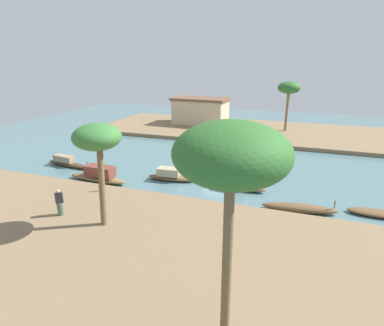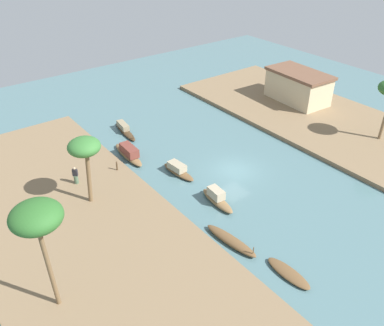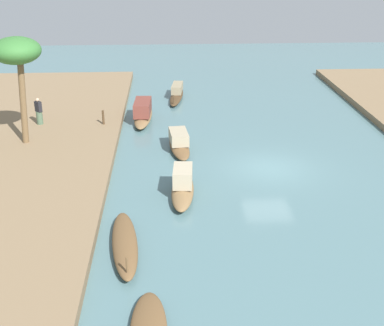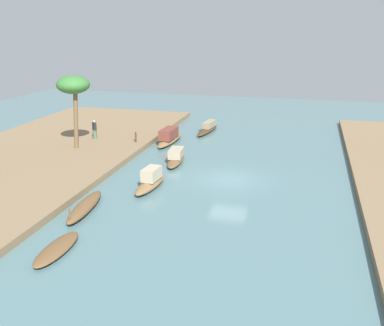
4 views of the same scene
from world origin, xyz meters
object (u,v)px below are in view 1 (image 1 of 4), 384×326
sampan_foreground (99,175)px  sampan_midstream (170,175)px  sampan_with_red_awning (67,162)px  sampan_with_tall_canopy (239,183)px  person_on_near_bank (60,204)px  sampan_near_left_bank (299,208)px  mooring_post (102,185)px  palm_tree_right_tall (289,89)px  sampan_downstream_large (378,213)px  riverside_building (201,111)px  palm_tree_left_far (231,158)px  palm_tree_left_near (97,140)px

sampan_foreground → sampan_midstream: bearing=24.8°
sampan_foreground → sampan_with_red_awning: bearing=157.8°
sampan_with_tall_canopy → sampan_foreground: 11.36m
sampan_foreground → person_on_near_bank: bearing=-71.9°
sampan_with_tall_canopy → person_on_near_bank: (-9.38, -8.53, 0.68)m
sampan_near_left_bank → sampan_with_red_awning: bearing=166.6°
sampan_with_red_awning → mooring_post: mooring_post is taller
mooring_post → palm_tree_right_tall: size_ratio=0.14×
sampan_downstream_large → sampan_with_red_awning: bearing=175.8°
sampan_with_red_awning → mooring_post: size_ratio=5.86×
sampan_with_red_awning → riverside_building: riverside_building is taller
sampan_with_red_awning → sampan_near_left_bank: bearing=-0.0°
sampan_with_red_awning → palm_tree_right_tall: bearing=55.3°
sampan_foreground → riverside_building: 24.08m
palm_tree_left_far → sampan_near_left_bank: bearing=80.6°
sampan_foreground → palm_tree_left_far: palm_tree_left_far is taller
sampan_with_tall_canopy → palm_tree_left_near: 11.65m
sampan_near_left_bank → person_on_near_bank: person_on_near_bank is taller
palm_tree_left_near → riverside_building: palm_tree_left_near is taller
sampan_midstream → palm_tree_right_tall: 23.06m
sampan_near_left_bank → palm_tree_left_near: size_ratio=0.83×
mooring_post → palm_tree_right_tall: 28.38m
sampan_foreground → mooring_post: size_ratio=6.02×
mooring_post → palm_tree_left_far: palm_tree_left_far is taller
sampan_midstream → mooring_post: 5.73m
riverside_building → sampan_with_tall_canopy: bearing=-61.9°
palm_tree_left_near → palm_tree_left_far: (8.60, -6.40, 1.76)m
sampan_near_left_bank → palm_tree_left_far: palm_tree_left_far is taller
sampan_with_tall_canopy → palm_tree_left_near: (-6.22, -8.51, 4.96)m
sampan_midstream → sampan_near_left_bank: sampan_midstream is taller
sampan_with_tall_canopy → sampan_near_left_bank: size_ratio=0.84×
sampan_with_red_awning → riverside_building: size_ratio=0.63×
palm_tree_left_near → sampan_with_red_awning: bearing=139.3°
sampan_with_tall_canopy → palm_tree_left_far: (2.37, -14.91, 6.72)m
sampan_foreground → mooring_post: sampan_foreground is taller
person_on_near_bank → palm_tree_left_far: (11.76, -6.38, 6.04)m
sampan_near_left_bank → palm_tree_right_tall: 24.10m
palm_tree_left_near → riverside_building: 30.68m
mooring_post → palm_tree_left_near: bearing=-53.5°
sampan_downstream_large → riverside_building: bearing=129.0°
sampan_with_red_awning → sampan_midstream: 10.54m
riverside_building → palm_tree_left_near: bearing=-79.5°
sampan_with_tall_canopy → sampan_near_left_bank: (4.45, -2.37, -0.22)m
sampan_with_tall_canopy → palm_tree_right_tall: (2.21, 20.94, 5.47)m
mooring_post → palm_tree_left_far: 16.70m
sampan_downstream_large → palm_tree_right_tall: size_ratio=0.56×
sampan_foreground → palm_tree_right_tall: bearing=62.5°
sampan_downstream_large → palm_tree_left_near: 17.80m
sampan_near_left_bank → palm_tree_right_tall: bearing=89.0°
sampan_foreground → person_on_near_bank: 6.59m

